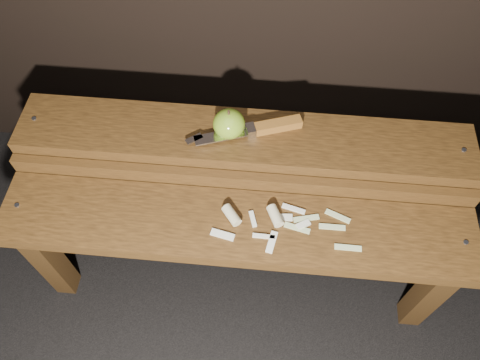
# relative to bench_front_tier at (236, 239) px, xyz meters

# --- Properties ---
(ground) EXTENTS (60.00, 60.00, 0.00)m
(ground) POSITION_rel_bench_front_tier_xyz_m (0.00, 0.06, -0.35)
(ground) COLOR black
(bench_front_tier) EXTENTS (1.20, 0.20, 0.42)m
(bench_front_tier) POSITION_rel_bench_front_tier_xyz_m (0.00, 0.00, 0.00)
(bench_front_tier) COLOR #331F0C
(bench_front_tier) RESTS_ON ground
(bench_rear_tier) EXTENTS (1.20, 0.21, 0.50)m
(bench_rear_tier) POSITION_rel_bench_front_tier_xyz_m (0.00, 0.23, 0.06)
(bench_rear_tier) COLOR #331F0C
(bench_rear_tier) RESTS_ON ground
(apple) EXTENTS (0.08, 0.08, 0.09)m
(apple) POSITION_rel_bench_front_tier_xyz_m (-0.04, 0.23, 0.18)
(apple) COLOR olive
(apple) RESTS_ON bench_rear_tier
(knife) EXTENTS (0.30, 0.12, 0.03)m
(knife) POSITION_rel_bench_front_tier_xyz_m (0.05, 0.25, 0.16)
(knife) COLOR brown
(knife) RESTS_ON bench_rear_tier
(apple_scraps) EXTENTS (0.37, 0.14, 0.03)m
(apple_scraps) POSITION_rel_bench_front_tier_xyz_m (0.08, 0.02, 0.08)
(apple_scraps) COLOR beige
(apple_scraps) RESTS_ON bench_front_tier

